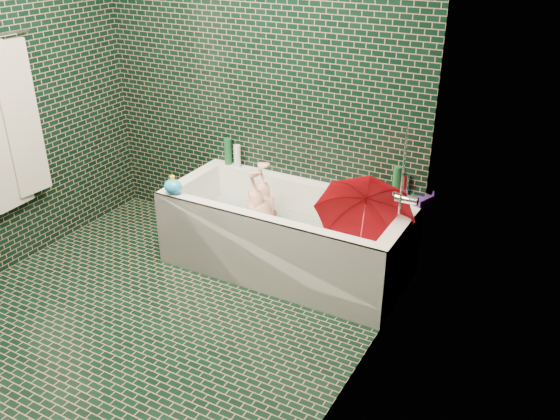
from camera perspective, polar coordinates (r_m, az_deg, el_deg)
The scene contains 19 objects.
floor at distance 3.85m, azimuth -12.88°, elevation -10.71°, with size 2.80×2.80×0.00m, color black.
wall_back at distance 4.33m, azimuth -2.26°, elevation 12.66°, with size 2.80×2.80×0.00m, color black.
wall_right at distance 2.59m, azimuth 6.60°, elevation 2.81°, with size 2.80×2.80×0.00m, color black.
bathtub at distance 4.19m, azimuth 0.52°, elevation -3.13°, with size 1.70×0.75×0.55m.
bath_mat at distance 4.23m, azimuth 0.63°, elevation -3.69°, with size 1.35×0.47×0.01m, color green.
water at distance 4.16m, azimuth 0.64°, elevation -1.97°, with size 1.48×0.53×0.00m, color silver.
towel at distance 4.38m, azimuth -24.67°, elevation 7.41°, with size 0.08×0.44×1.12m.
faucet at distance 3.67m, azimuth 11.88°, elevation 1.60°, with size 0.18×0.19×0.55m.
child at distance 4.20m, azimuth -1.46°, elevation -1.52°, with size 0.32×0.21×0.88m, color #E8A591.
umbrella at distance 3.76m, azimuth 7.95°, elevation -1.35°, with size 0.61×0.61×0.54m, color red.
soap_bottle_a at distance 4.04m, azimuth 12.09°, elevation 0.45°, with size 0.11×0.11×0.28m, color white.
soap_bottle_b at distance 4.04m, azimuth 12.76°, elevation 0.37°, with size 0.09×0.10×0.21m, color #3D1C6A.
soap_bottle_c at distance 4.08m, azimuth 12.35°, elevation 0.70°, with size 0.12×0.12×0.15m, color #154A27.
bottle_right_tall at distance 4.06m, azimuth 11.14°, elevation 2.54°, with size 0.06×0.06×0.24m, color #154A27.
bottle_right_pump at distance 4.06m, azimuth 11.95°, elevation 2.08°, with size 0.05×0.05×0.19m, color silver.
bottle_left_tall at distance 4.61m, azimuth -5.01°, elevation 5.64°, with size 0.06×0.06×0.21m, color #154A27.
bottle_left_short at distance 4.55m, azimuth -4.14°, elevation 5.19°, with size 0.05×0.05×0.18m, color white.
rubber_duck at distance 4.14m, azimuth 8.70°, elevation 2.04°, with size 0.11×0.08×0.09m.
bath_toy at distance 4.16m, azimuth -10.27°, elevation 2.27°, with size 0.16×0.14×0.13m.
Camera 1 is at (2.18, -2.21, 2.28)m, focal length 38.00 mm.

